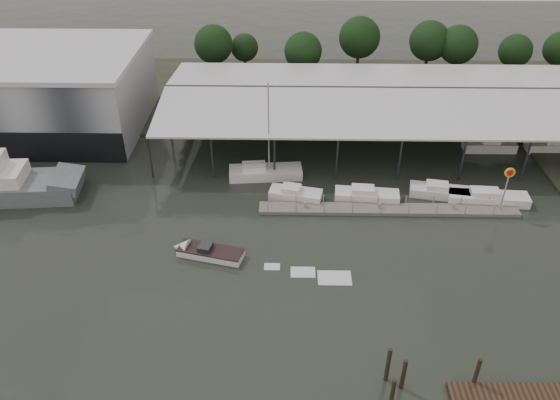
{
  "coord_description": "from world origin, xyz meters",
  "views": [
    {
      "loc": [
        4.18,
        -38.61,
        34.08
      ],
      "look_at": [
        3.3,
        8.21,
        2.5
      ],
      "focal_mm": 35.0,
      "sensor_mm": 36.0,
      "label": 1
    }
  ],
  "objects_px": {
    "shell_fuel_sign": "(507,181)",
    "grey_trawler": "(1,185)",
    "white_sailboat": "(264,172)",
    "speedboat_underway": "(205,252)"
  },
  "relations": [
    {
      "from": "shell_fuel_sign",
      "to": "grey_trawler",
      "type": "bearing_deg",
      "value": 177.84
    },
    {
      "from": "shell_fuel_sign",
      "to": "grey_trawler",
      "type": "xyz_separation_m",
      "value": [
        -54.85,
        2.07,
        -2.35
      ]
    },
    {
      "from": "shell_fuel_sign",
      "to": "grey_trawler",
      "type": "height_order",
      "value": "grey_trawler"
    },
    {
      "from": "grey_trawler",
      "to": "white_sailboat",
      "type": "height_order",
      "value": "white_sailboat"
    },
    {
      "from": "shell_fuel_sign",
      "to": "white_sailboat",
      "type": "relative_size",
      "value": 0.46
    },
    {
      "from": "shell_fuel_sign",
      "to": "white_sailboat",
      "type": "xyz_separation_m",
      "value": [
        -25.73,
        6.82,
        -3.28
      ]
    },
    {
      "from": "white_sailboat",
      "to": "speedboat_underway",
      "type": "bearing_deg",
      "value": -114.6
    },
    {
      "from": "shell_fuel_sign",
      "to": "grey_trawler",
      "type": "relative_size",
      "value": 0.31
    },
    {
      "from": "shell_fuel_sign",
      "to": "white_sailboat",
      "type": "distance_m",
      "value": 26.82
    },
    {
      "from": "speedboat_underway",
      "to": "white_sailboat",
      "type": "bearing_deg",
      "value": -95.34
    }
  ]
}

